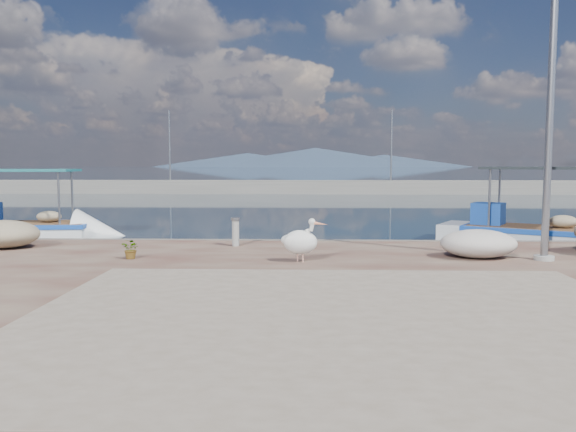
# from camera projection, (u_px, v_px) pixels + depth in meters

# --- Properties ---
(ground) EXTENTS (1400.00, 1400.00, 0.00)m
(ground) POSITION_uv_depth(u_px,v_px,m) (281.00, 300.00, 10.95)
(ground) COLOR #162635
(ground) RESTS_ON ground
(quay_patch) EXTENTS (9.00, 7.00, 0.01)m
(quay_patch) POSITION_uv_depth(u_px,v_px,m) (342.00, 317.00, 7.89)
(quay_patch) COLOR gray
(quay_patch) RESTS_ON quay
(breakwater) EXTENTS (120.00, 2.20, 7.50)m
(breakwater) POSITION_uv_depth(u_px,v_px,m) (302.00, 187.00, 50.70)
(breakwater) COLOR gray
(breakwater) RESTS_ON ground
(mountains) EXTENTS (370.00, 280.00, 22.00)m
(mountains) POSITION_uv_depth(u_px,v_px,m) (311.00, 159.00, 656.80)
(mountains) COLOR #28384C
(mountains) RESTS_ON ground
(boat_left) EXTENTS (6.19, 2.63, 2.89)m
(boat_left) POSITION_uv_depth(u_px,v_px,m) (27.00, 233.00, 19.86)
(boat_left) COLOR white
(boat_left) RESTS_ON ground
(boat_right) EXTENTS (6.43, 4.87, 3.00)m
(boat_right) POSITION_uv_depth(u_px,v_px,m) (535.00, 238.00, 18.31)
(boat_right) COLOR white
(boat_right) RESTS_ON ground
(pelican) EXTENTS (1.03, 0.67, 0.98)m
(pelican) POSITION_uv_depth(u_px,v_px,m) (301.00, 241.00, 12.29)
(pelican) COLOR tan
(pelican) RESTS_ON quay
(lamp_post) EXTENTS (0.44, 0.96, 7.00)m
(lamp_post) POSITION_uv_depth(u_px,v_px,m) (550.00, 111.00, 12.31)
(lamp_post) COLOR gray
(lamp_post) RESTS_ON quay
(bollard_near) EXTENTS (0.25, 0.25, 0.75)m
(bollard_near) POSITION_uv_depth(u_px,v_px,m) (236.00, 231.00, 14.72)
(bollard_near) COLOR gray
(bollard_near) RESTS_ON quay
(potted_plant) EXTENTS (0.52, 0.49, 0.46)m
(potted_plant) POSITION_uv_depth(u_px,v_px,m) (131.00, 249.00, 12.73)
(potted_plant) COLOR #33722D
(potted_plant) RESTS_ON quay
(net_pile_b) EXTENTS (1.85, 1.44, 0.72)m
(net_pile_b) POSITION_uv_depth(u_px,v_px,m) (3.00, 234.00, 14.37)
(net_pile_b) COLOR tan
(net_pile_b) RESTS_ON quay
(net_pile_d) EXTENTS (1.74, 1.30, 0.65)m
(net_pile_d) POSITION_uv_depth(u_px,v_px,m) (478.00, 244.00, 12.90)
(net_pile_d) COLOR beige
(net_pile_d) RESTS_ON quay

